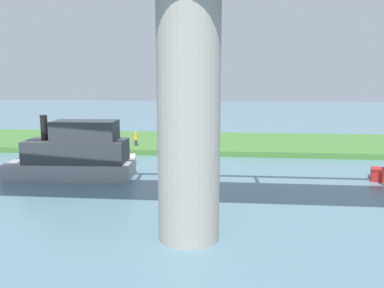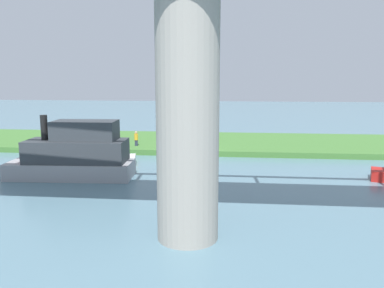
% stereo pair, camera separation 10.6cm
% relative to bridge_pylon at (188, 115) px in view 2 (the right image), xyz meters
% --- Properties ---
extents(ground_plane, '(160.00, 160.00, 0.00)m').
position_rel_bridge_pylon_xyz_m(ground_plane, '(1.84, -17.57, -5.43)').
color(ground_plane, slate).
extents(grassy_bank, '(80.00, 12.00, 0.50)m').
position_rel_bridge_pylon_xyz_m(grassy_bank, '(1.84, -23.57, -5.18)').
color(grassy_bank, '#427533').
rests_on(grassy_bank, ground).
extents(bridge_pylon, '(2.65, 2.65, 10.85)m').
position_rel_bridge_pylon_xyz_m(bridge_pylon, '(0.00, 0.00, 0.00)').
color(bridge_pylon, '#9E998E').
rests_on(bridge_pylon, ground).
extents(person_on_bank, '(0.51, 0.51, 1.39)m').
position_rel_bridge_pylon_xyz_m(person_on_bank, '(7.15, -19.69, -4.22)').
color(person_on_bank, '#2D334C').
rests_on(person_on_bank, grassy_bank).
extents(mooring_post, '(0.20, 0.20, 0.71)m').
position_rel_bridge_pylon_xyz_m(mooring_post, '(8.90, -18.58, -4.57)').
color(mooring_post, brown).
rests_on(mooring_post, grassy_bank).
extents(motorboat_white, '(8.78, 3.30, 4.42)m').
position_rel_bridge_pylon_xyz_m(motorboat_white, '(9.03, -9.46, -3.79)').
color(motorboat_white, '#99999E').
rests_on(motorboat_white, ground).
extents(pontoon_yellow, '(5.14, 2.69, 1.63)m').
position_rel_bridge_pylon_xyz_m(pontoon_yellow, '(8.34, -13.26, -4.84)').
color(pontoon_yellow, white).
rests_on(pontoon_yellow, ground).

